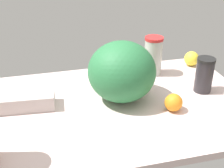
{
  "coord_description": "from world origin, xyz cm",
  "views": [
    {
      "loc": [
        -27.34,
        -108.24,
        72.06
      ],
      "look_at": [
        0.0,
        0.0,
        13.0
      ],
      "focal_mm": 50.0,
      "sensor_mm": 36.0,
      "label": 1
    }
  ],
  "objects_px": {
    "shaker_bottle": "(204,75)",
    "lemon_near_front": "(114,66)",
    "watermelon": "(122,72)",
    "orange_by_jug": "(174,103)",
    "egg_carton": "(16,102)",
    "tumbler_cup": "(153,56)",
    "lemon_loose": "(192,59)"
  },
  "relations": [
    {
      "from": "watermelon",
      "to": "orange_by_jug",
      "type": "relative_size",
      "value": 3.9
    },
    {
      "from": "watermelon",
      "to": "lemon_near_front",
      "type": "height_order",
      "value": "watermelon"
    },
    {
      "from": "lemon_near_front",
      "to": "egg_carton",
      "type": "bearing_deg",
      "value": -154.62
    },
    {
      "from": "tumbler_cup",
      "to": "lemon_loose",
      "type": "relative_size",
      "value": 2.5
    },
    {
      "from": "watermelon",
      "to": "lemon_near_front",
      "type": "xyz_separation_m",
      "value": [
        0.03,
        0.25,
        -0.09
      ]
    },
    {
      "from": "shaker_bottle",
      "to": "lemon_near_front",
      "type": "height_order",
      "value": "shaker_bottle"
    },
    {
      "from": "shaker_bottle",
      "to": "lemon_near_front",
      "type": "distance_m",
      "value": 0.44
    },
    {
      "from": "lemon_near_front",
      "to": "orange_by_jug",
      "type": "distance_m",
      "value": 0.42
    },
    {
      "from": "shaker_bottle",
      "to": "watermelon",
      "type": "xyz_separation_m",
      "value": [
        -0.37,
        0.03,
        0.05
      ]
    },
    {
      "from": "lemon_near_front",
      "to": "lemon_loose",
      "type": "xyz_separation_m",
      "value": [
        0.42,
        -0.01,
        0.0
      ]
    },
    {
      "from": "watermelon",
      "to": "egg_carton",
      "type": "bearing_deg",
      "value": 176.75
    },
    {
      "from": "egg_carton",
      "to": "shaker_bottle",
      "type": "xyz_separation_m",
      "value": [
        0.82,
        -0.05,
        0.05
      ]
    },
    {
      "from": "watermelon",
      "to": "shaker_bottle",
      "type": "bearing_deg",
      "value": -3.94
    },
    {
      "from": "shaker_bottle",
      "to": "egg_carton",
      "type": "bearing_deg",
      "value": 176.43
    },
    {
      "from": "watermelon",
      "to": "tumbler_cup",
      "type": "bearing_deg",
      "value": 42.88
    },
    {
      "from": "lemon_near_front",
      "to": "watermelon",
      "type": "bearing_deg",
      "value": -97.55
    },
    {
      "from": "egg_carton",
      "to": "lemon_loose",
      "type": "relative_size",
      "value": 4.09
    },
    {
      "from": "lemon_near_front",
      "to": "tumbler_cup",
      "type": "bearing_deg",
      "value": -14.55
    },
    {
      "from": "egg_carton",
      "to": "lemon_loose",
      "type": "height_order",
      "value": "lemon_loose"
    },
    {
      "from": "orange_by_jug",
      "to": "egg_carton",
      "type": "bearing_deg",
      "value": 164.58
    },
    {
      "from": "watermelon",
      "to": "lemon_loose",
      "type": "distance_m",
      "value": 0.52
    },
    {
      "from": "egg_carton",
      "to": "orange_by_jug",
      "type": "relative_size",
      "value": 4.26
    },
    {
      "from": "tumbler_cup",
      "to": "egg_carton",
      "type": "xyz_separation_m",
      "value": [
        -0.66,
        -0.18,
        -0.06
      ]
    },
    {
      "from": "tumbler_cup",
      "to": "lemon_loose",
      "type": "xyz_separation_m",
      "value": [
        0.24,
        0.04,
        -0.06
      ]
    },
    {
      "from": "egg_carton",
      "to": "watermelon",
      "type": "distance_m",
      "value": 0.45
    },
    {
      "from": "tumbler_cup",
      "to": "lemon_near_front",
      "type": "height_order",
      "value": "tumbler_cup"
    },
    {
      "from": "shaker_bottle",
      "to": "watermelon",
      "type": "height_order",
      "value": "watermelon"
    },
    {
      "from": "watermelon",
      "to": "lemon_loose",
      "type": "relative_size",
      "value": 3.74
    },
    {
      "from": "watermelon",
      "to": "orange_by_jug",
      "type": "bearing_deg",
      "value": -39.43
    },
    {
      "from": "shaker_bottle",
      "to": "orange_by_jug",
      "type": "xyz_separation_m",
      "value": [
        -0.2,
        -0.12,
        -0.04
      ]
    },
    {
      "from": "tumbler_cup",
      "to": "egg_carton",
      "type": "distance_m",
      "value": 0.69
    },
    {
      "from": "orange_by_jug",
      "to": "lemon_loose",
      "type": "bearing_deg",
      "value": 54.57
    }
  ]
}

